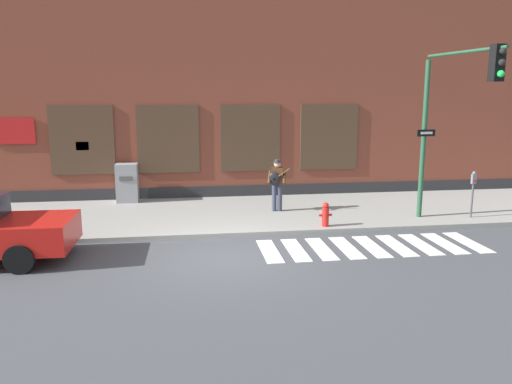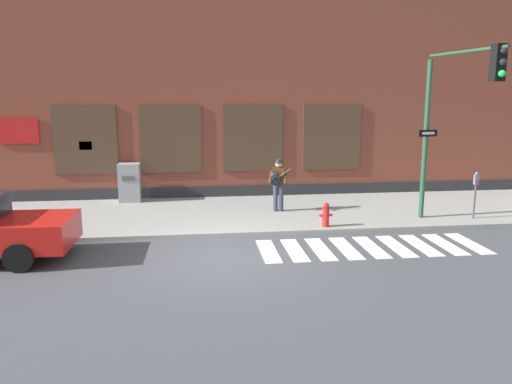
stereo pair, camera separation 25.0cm
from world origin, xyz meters
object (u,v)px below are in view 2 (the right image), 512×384
(busker, at_px, (278,182))
(fire_hydrant, at_px, (326,215))
(utility_box, at_px, (130,183))
(traffic_light, at_px, (454,106))
(parking_meter, at_px, (476,188))

(busker, distance_m, fire_hydrant, 2.40)
(utility_box, bearing_deg, traffic_light, -26.84)
(utility_box, bearing_deg, parking_meter, -19.71)
(utility_box, height_order, fire_hydrant, utility_box)
(traffic_light, height_order, parking_meter, traffic_light)
(traffic_light, bearing_deg, utility_box, 153.16)
(fire_hydrant, bearing_deg, traffic_light, -8.25)
(traffic_light, distance_m, fire_hydrant, 4.59)
(parking_meter, xyz_separation_m, utility_box, (-10.74, 3.85, -0.27))
(utility_box, bearing_deg, fire_hydrant, -35.34)
(busker, xyz_separation_m, traffic_light, (4.41, -2.56, 2.46))
(busker, xyz_separation_m, utility_box, (-4.94, 2.17, -0.29))
(busker, height_order, traffic_light, traffic_light)
(busker, bearing_deg, fire_hydrant, -63.35)
(traffic_light, relative_size, fire_hydrant, 7.03)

